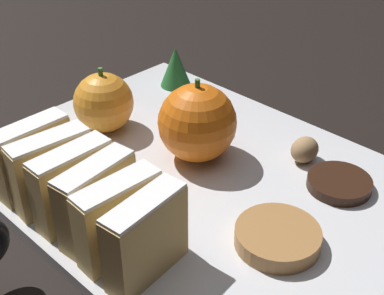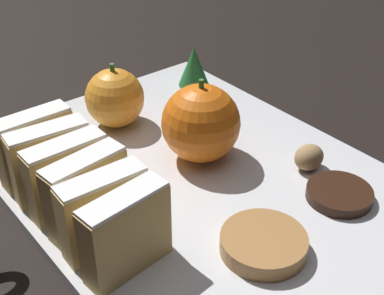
{
  "view_description": "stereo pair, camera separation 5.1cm",
  "coord_description": "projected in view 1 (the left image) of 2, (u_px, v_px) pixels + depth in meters",
  "views": [
    {
      "loc": [
        -0.3,
        -0.3,
        0.32
      ],
      "look_at": [
        0.0,
        0.0,
        0.04
      ],
      "focal_mm": 50.0,
      "sensor_mm": 36.0,
      "label": 1
    },
    {
      "loc": [
        -0.27,
        -0.33,
        0.32
      ],
      "look_at": [
        0.0,
        0.0,
        0.04
      ],
      "focal_mm": 50.0,
      "sensor_mm": 36.0,
      "label": 2
    }
  ],
  "objects": [
    {
      "name": "gingerbread_cookie",
      "position": [
        278.0,
        237.0,
        0.44
      ],
      "size": [
        0.07,
        0.07,
        0.01
      ],
      "color": "#A3703D",
      "rests_on": "serving_platter"
    },
    {
      "name": "serving_platter",
      "position": [
        192.0,
        178.0,
        0.53
      ],
      "size": [
        0.32,
        0.42,
        0.01
      ],
      "color": "silver",
      "rests_on": "ground_plane"
    },
    {
      "name": "stollen_slice_front",
      "position": [
        146.0,
        238.0,
        0.4
      ],
      "size": [
        0.07,
        0.03,
        0.07
      ],
      "color": "tan",
      "rests_on": "serving_platter"
    },
    {
      "name": "orange_near",
      "position": [
        197.0,
        123.0,
        0.53
      ],
      "size": [
        0.08,
        0.08,
        0.09
      ],
      "color": "orange",
      "rests_on": "serving_platter"
    },
    {
      "name": "walnut",
      "position": [
        305.0,
        150.0,
        0.54
      ],
      "size": [
        0.03,
        0.03,
        0.03
      ],
      "color": "#9E7A51",
      "rests_on": "serving_platter"
    },
    {
      "name": "stollen_slice_third",
      "position": [
        97.0,
        201.0,
        0.43
      ],
      "size": [
        0.07,
        0.03,
        0.07
      ],
      "color": "tan",
      "rests_on": "serving_platter"
    },
    {
      "name": "ground_plane",
      "position": [
        192.0,
        183.0,
        0.53
      ],
      "size": [
        6.0,
        6.0,
        0.0
      ],
      "primitive_type": "plane",
      "color": "black"
    },
    {
      "name": "stollen_slice_sixth",
      "position": [
        34.0,
        158.0,
        0.48
      ],
      "size": [
        0.07,
        0.02,
        0.07
      ],
      "color": "tan",
      "rests_on": "serving_platter"
    },
    {
      "name": "evergreen_sprig",
      "position": [
        175.0,
        67.0,
        0.67
      ],
      "size": [
        0.04,
        0.04,
        0.05
      ],
      "color": "#23662D",
      "rests_on": "serving_platter"
    },
    {
      "name": "stollen_slice_fourth",
      "position": [
        74.0,
        186.0,
        0.45
      ],
      "size": [
        0.07,
        0.02,
        0.07
      ],
      "color": "tan",
      "rests_on": "serving_platter"
    },
    {
      "name": "chocolate_cookie",
      "position": [
        339.0,
        183.0,
        0.5
      ],
      "size": [
        0.06,
        0.06,
        0.01
      ],
      "color": "black",
      "rests_on": "serving_platter"
    },
    {
      "name": "stollen_slice_second",
      "position": [
        119.0,
        219.0,
        0.41
      ],
      "size": [
        0.07,
        0.03,
        0.07
      ],
      "color": "tan",
      "rests_on": "serving_platter"
    },
    {
      "name": "stollen_slice_fifth",
      "position": [
        53.0,
        171.0,
        0.47
      ],
      "size": [
        0.07,
        0.03,
        0.07
      ],
      "color": "tan",
      "rests_on": "serving_platter"
    },
    {
      "name": "orange_far",
      "position": [
        104.0,
        103.0,
        0.58
      ],
      "size": [
        0.07,
        0.07,
        0.07
      ],
      "color": "orange",
      "rests_on": "serving_platter"
    }
  ]
}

